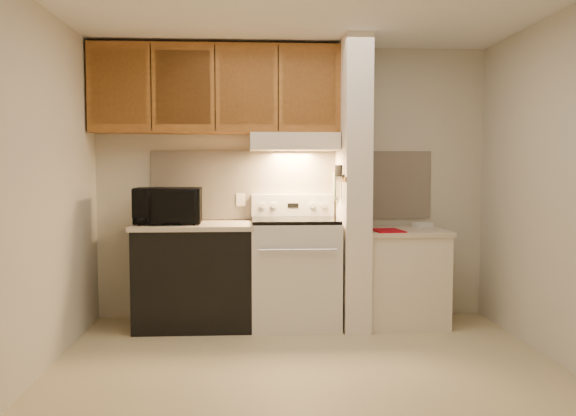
{
  "coord_description": "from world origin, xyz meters",
  "views": [
    {
      "loc": [
        -0.37,
        -4.16,
        1.4
      ],
      "look_at": [
        -0.08,
        0.75,
        1.07
      ],
      "focal_mm": 38.0,
      "sensor_mm": 36.0,
      "label": 1
    }
  ],
  "objects": [
    {
      "name": "right_countertop",
      "position": [
        0.97,
        1.15,
        0.83
      ],
      "size": [
        0.74,
        0.64,
        0.04
      ],
      "primitive_type": "cube",
      "color": "beige",
      "rests_on": "right_cab_base"
    },
    {
      "name": "spoon_rest",
      "position": [
        -0.94,
        1.12,
        0.92
      ],
      "size": [
        0.23,
        0.15,
        0.02
      ],
      "primitive_type": "cube",
      "rotation": [
        0.0,
        0.0,
        0.37
      ],
      "color": "black",
      "rests_on": "left_countertop"
    },
    {
      "name": "teal_jar",
      "position": [
        -1.01,
        1.06,
        0.96
      ],
      "size": [
        0.11,
        0.11,
        0.1
      ],
      "primitive_type": "cylinder",
      "rotation": [
        0.0,
        0.0,
        -0.39
      ],
      "color": "#245B60",
      "rests_on": "left_countertop"
    },
    {
      "name": "right_cab_base",
      "position": [
        0.97,
        1.15,
        0.4
      ],
      "size": [
        0.7,
        0.6,
        0.81
      ],
      "primitive_type": "cube",
      "color": "silver",
      "rests_on": "floor"
    },
    {
      "name": "wall_back",
      "position": [
        0.0,
        1.5,
        1.25
      ],
      "size": [
        3.6,
        2.5,
        0.02
      ],
      "primitive_type": "cube",
      "rotation": [
        1.57,
        0.0,
        0.0
      ],
      "color": "beige",
      "rests_on": "floor"
    },
    {
      "name": "range_knob_left_outer",
      "position": [
        -0.28,
        1.4,
        1.05
      ],
      "size": [
        0.05,
        0.02,
        0.05
      ],
      "primitive_type": "cylinder",
      "rotation": [
        1.57,
        0.0,
        0.0
      ],
      "color": "silver",
      "rests_on": "range_backguard"
    },
    {
      "name": "knife_handle_d",
      "position": [
        0.38,
        1.17,
        1.37
      ],
      "size": [
        0.02,
        0.02,
        0.1
      ],
      "primitive_type": "cylinder",
      "color": "black",
      "rests_on": "knife_strip"
    },
    {
      "name": "knife_handle_a",
      "position": [
        0.38,
        0.94,
        1.37
      ],
      "size": [
        0.02,
        0.02,
        0.1
      ],
      "primitive_type": "cylinder",
      "color": "black",
      "rests_on": "knife_strip"
    },
    {
      "name": "floor",
      "position": [
        0.0,
        0.0,
        0.0
      ],
      "size": [
        3.6,
        3.6,
        0.0
      ],
      "primitive_type": "plane",
      "color": "beige",
      "rests_on": "ground"
    },
    {
      "name": "cab_door_d",
      "position": [
        0.13,
        1.17,
        2.08
      ],
      "size": [
        0.46,
        0.01,
        0.63
      ],
      "primitive_type": "cube",
      "color": "#9A5D25",
      "rests_on": "upper_cabinets"
    },
    {
      "name": "microwave",
      "position": [
        -1.1,
        1.15,
        1.07
      ],
      "size": [
        0.58,
        0.4,
        0.31
      ],
      "primitive_type": "imported",
      "rotation": [
        0.0,
        0.0,
        0.03
      ],
      "color": "black",
      "rests_on": "left_countertop"
    },
    {
      "name": "partition_pillar",
      "position": [
        0.51,
        1.15,
        1.25
      ],
      "size": [
        0.22,
        0.7,
        2.5
      ],
      "primitive_type": "cube",
      "color": "white",
      "rests_on": "floor"
    },
    {
      "name": "oven_handle",
      "position": [
        0.0,
        0.8,
        0.72
      ],
      "size": [
        0.65,
        0.02,
        0.02
      ],
      "primitive_type": "cylinder",
      "rotation": [
        0.0,
        1.57,
        0.0
      ],
      "color": "silver",
      "rests_on": "range_body"
    },
    {
      "name": "dishwasher_front",
      "position": [
        -0.88,
        1.17,
        0.43
      ],
      "size": [
        1.0,
        0.63,
        0.87
      ],
      "primitive_type": "cube",
      "color": "black",
      "rests_on": "floor"
    },
    {
      "name": "cooktop",
      "position": [
        0.0,
        1.16,
        0.94
      ],
      "size": [
        0.74,
        0.64,
        0.03
      ],
      "primitive_type": "cube",
      "color": "black",
      "rests_on": "range_body"
    },
    {
      "name": "red_folder",
      "position": [
        0.79,
        1.0,
        0.86
      ],
      "size": [
        0.27,
        0.35,
        0.01
      ],
      "primitive_type": "cube",
      "rotation": [
        0.0,
        0.0,
        0.1
      ],
      "color": "#AC0512",
      "rests_on": "right_countertop"
    },
    {
      "name": "wall_right",
      "position": [
        1.8,
        0.0,
        1.25
      ],
      "size": [
        0.02,
        3.0,
        2.5
      ],
      "primitive_type": "cube",
      "color": "beige",
      "rests_on": "floor"
    },
    {
      "name": "knife_strip",
      "position": [
        0.39,
        1.1,
        1.32
      ],
      "size": [
        0.02,
        0.42,
        0.04
      ],
      "primitive_type": "cube",
      "color": "black",
      "rests_on": "partition_pillar"
    },
    {
      "name": "range_display",
      "position": [
        0.0,
        1.4,
        1.05
      ],
      "size": [
        0.1,
        0.01,
        0.04
      ],
      "primitive_type": "cube",
      "color": "black",
      "rests_on": "range_backguard"
    },
    {
      "name": "white_box",
      "position": [
        1.19,
        1.33,
        0.87
      ],
      "size": [
        0.19,
        0.16,
        0.04
      ],
      "primitive_type": "cube",
      "rotation": [
        0.0,
        0.0,
        0.35
      ],
      "color": "white",
      "rests_on": "right_countertop"
    },
    {
      "name": "range_backguard",
      "position": [
        0.0,
        1.44,
        1.05
      ],
      "size": [
        0.76,
        0.08,
        0.2
      ],
      "primitive_type": "cube",
      "color": "silver",
      "rests_on": "range_body"
    },
    {
      "name": "range_knob_right_outer",
      "position": [
        0.28,
        1.4,
        1.05
      ],
      "size": [
        0.05,
        0.02,
        0.05
      ],
      "primitive_type": "cylinder",
      "rotation": [
        1.57,
        0.0,
        0.0
      ],
      "color": "silver",
      "rests_on": "range_backguard"
    },
    {
      "name": "cab_door_a",
      "position": [
        -1.51,
        1.17,
        2.08
      ],
      "size": [
        0.46,
        0.01,
        0.63
      ],
      "primitive_type": "cube",
      "color": "#9A5D25",
      "rests_on": "upper_cabinets"
    },
    {
      "name": "knife_blade_c",
      "position": [
        0.38,
        1.1,
        1.2
      ],
      "size": [
        0.01,
        0.04,
        0.2
      ],
      "primitive_type": "cube",
      "color": "silver",
      "rests_on": "knife_strip"
    },
    {
      "name": "knife_handle_e",
      "position": [
        0.38,
        1.25,
        1.37
      ],
      "size": [
        0.02,
        0.02,
        0.1
      ],
      "primitive_type": "cylinder",
      "color": "black",
      "rests_on": "knife_strip"
    },
    {
      "name": "backsplash",
      "position": [
        0.0,
        1.49,
        1.24
      ],
      "size": [
        2.6,
        0.02,
        0.63
      ],
      "primitive_type": "cube",
      "color": "#F1E1CA",
      "rests_on": "wall_back"
    },
    {
      "name": "cab_door_b",
      "position": [
        -0.96,
        1.17,
        2.08
      ],
      "size": [
        0.46,
        0.01,
        0.63
      ],
      "primitive_type": "cube",
      "color": "#9A5D25",
      "rests_on": "upper_cabinets"
    },
    {
      "name": "knife_blade_b",
      "position": [
        0.38,
        1.02,
        1.21
      ],
      "size": [
        0.01,
        0.04,
        0.18
      ],
      "primitive_type": "cube",
      "color": "silver",
      "rests_on": "knife_strip"
    },
    {
      "name": "ceiling",
      "position": [
        0.0,
        0.0,
        2.5
      ],
      "size": [
        3.6,
        3.6,
        0.0
      ],
      "primitive_type": "plane",
      "rotation": [
        3.14,
        0.0,
        0.0
      ],
      "color": "white",
      "rests_on": "wall_back"
    },
    {
      "name": "cab_gap_c",
      "position": [
        -0.14,
        1.16,
        2.08
      ],
      "size": [
        0.01,
        0.01,
        0.73
      ],
      "primitive_type": "cube",
      "color": "black",
      "rests_on": "upper_cabinets"
    },
    {
      "name": "oven_mitt",
      "position": [
        0.38,
        1.32,
        1.23
      ],
      "size": [
        0.03,
        0.1,
        0.24
      ],
      "primitive_type": "cube",
      "color": "slate",
      "rests_on": "partition_pillar"
    },
    {
      "name": "left_countertop",
      "position": [
        -0.88,
        1.17,
        0.89
      ],
      "size": [
        1.04,
        0.67,
        0.04
      ],
      "primitive_type": "cube",
      "color": "beige",
      "rests_on": "dishwasher_front"
    },
    {
      "name": "knife_blade_a",
      "position": [
        0.38,
        0.93,
        1.22
      ],
      "size": [
        0.01,
        0.03,
        0.16
      ],
      "primitive_type": "cube",
      "color": "silver",
      "rests_on": "knife_strip"
    },
    {
      "name": "knife_blade_d",
      "position": [
        0.38,
        1.18,
        1.22
      ],
      "size": [
        0.01,
        0.04,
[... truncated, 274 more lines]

